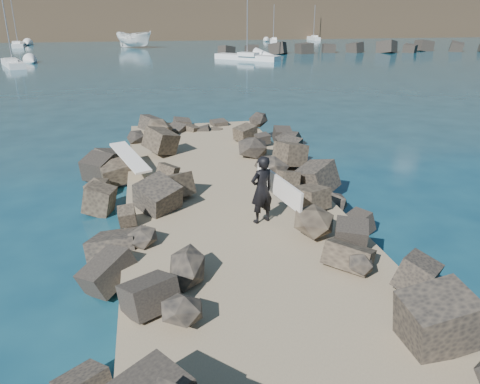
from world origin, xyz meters
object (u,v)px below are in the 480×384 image
(boat_imported, at_px, (134,39))
(surfer_with_board, at_px, (264,189))
(surfboard_resting, at_px, (130,160))
(sailboat_f, at_px, (313,38))

(boat_imported, relative_size, surfer_with_board, 3.24)
(surfboard_resting, bearing_deg, boat_imported, 66.94)
(boat_imported, distance_m, sailboat_f, 40.24)
(surfboard_resting, relative_size, sailboat_f, 0.33)
(surfer_with_board, bearing_deg, boat_imported, 93.18)
(surfer_with_board, bearing_deg, sailboat_f, 69.49)
(surfboard_resting, xyz_separation_m, sailboat_f, (36.59, 83.53, -0.69))
(surfboard_resting, height_order, surfer_with_board, surfer_with_board)
(surfboard_resting, height_order, sailboat_f, sailboat_f)
(surfer_with_board, relative_size, sailboat_f, 0.31)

